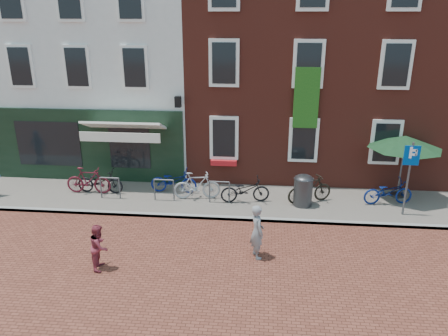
# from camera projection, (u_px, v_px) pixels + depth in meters

# --- Properties ---
(ground) EXTENTS (80.00, 80.00, 0.00)m
(ground) POSITION_uv_depth(u_px,v_px,m) (201.00, 219.00, 14.44)
(ground) COLOR brown
(sidewalk) EXTENTS (24.00, 3.00, 0.10)m
(sidewalk) POSITION_uv_depth(u_px,v_px,m) (234.00, 201.00, 15.74)
(sidewalk) COLOR slate
(sidewalk) RESTS_ON ground
(building_stucco) EXTENTS (8.00, 8.00, 9.00)m
(building_stucco) POSITION_uv_depth(u_px,v_px,m) (114.00, 59.00, 19.89)
(building_stucco) COLOR silver
(building_stucco) RESTS_ON ground
(building_brick_mid) EXTENTS (6.00, 8.00, 10.00)m
(building_brick_mid) POSITION_uv_depth(u_px,v_px,m) (266.00, 48.00, 19.10)
(building_brick_mid) COLOR maroon
(building_brick_mid) RESTS_ON ground
(building_brick_right) EXTENTS (6.00, 8.00, 10.00)m
(building_brick_right) POSITION_uv_depth(u_px,v_px,m) (406.00, 50.00, 18.57)
(building_brick_right) COLOR maroon
(building_brick_right) RESTS_ON ground
(litter_bin) EXTENTS (0.66, 0.66, 1.21)m
(litter_bin) POSITION_uv_depth(u_px,v_px,m) (303.00, 189.00, 15.08)
(litter_bin) COLOR #37383A
(litter_bin) RESTS_ON sidewalk
(parking_sign) EXTENTS (0.50, 0.08, 2.54)m
(parking_sign) POSITION_uv_depth(u_px,v_px,m) (410.00, 167.00, 14.00)
(parking_sign) COLOR #4C4C4F
(parking_sign) RESTS_ON sidewalk
(parasol) EXTENTS (2.61, 2.61, 2.42)m
(parasol) POSITION_uv_depth(u_px,v_px,m) (405.00, 140.00, 15.29)
(parasol) COLOR #4C4C4F
(parasol) RESTS_ON sidewalk
(woman) EXTENTS (0.57, 0.68, 1.59)m
(woman) POSITION_uv_depth(u_px,v_px,m) (257.00, 231.00, 12.00)
(woman) COLOR gray
(woman) RESTS_ON ground
(boy) EXTENTS (0.55, 0.67, 1.28)m
(boy) POSITION_uv_depth(u_px,v_px,m) (99.00, 247.00, 11.53)
(boy) COLOR maroon
(boy) RESTS_ON ground
(bicycle_0) EXTENTS (1.77, 0.67, 0.92)m
(bicycle_0) POSITION_uv_depth(u_px,v_px,m) (100.00, 181.00, 16.17)
(bicycle_0) COLOR black
(bicycle_0) RESTS_ON sidewalk
(bicycle_1) EXTENTS (1.70, 0.49, 1.02)m
(bicycle_1) POSITION_uv_depth(u_px,v_px,m) (88.00, 180.00, 16.12)
(bicycle_1) COLOR #57131F
(bicycle_1) RESTS_ON sidewalk
(bicycle_2) EXTENTS (1.76, 0.63, 0.92)m
(bicycle_2) POSITION_uv_depth(u_px,v_px,m) (174.00, 181.00, 16.22)
(bicycle_2) COLOR navy
(bicycle_2) RESTS_ON sidewalk
(bicycle_3) EXTENTS (1.75, 0.72, 1.02)m
(bicycle_3) POSITION_uv_depth(u_px,v_px,m) (197.00, 186.00, 15.64)
(bicycle_3) COLOR #A3A3A5
(bicycle_3) RESTS_ON sidewalk
(bicycle_4) EXTENTS (1.83, 0.92, 0.92)m
(bicycle_4) POSITION_uv_depth(u_px,v_px,m) (245.00, 190.00, 15.38)
(bicycle_4) COLOR black
(bicycle_4) RESTS_ON sidewalk
(bicycle_5) EXTENTS (1.75, 1.11, 1.02)m
(bicycle_5) POSITION_uv_depth(u_px,v_px,m) (310.00, 189.00, 15.33)
(bicycle_5) COLOR black
(bicycle_5) RESTS_ON sidewalk
(bicycle_6) EXTENTS (1.83, 0.91, 0.92)m
(bicycle_6) POSITION_uv_depth(u_px,v_px,m) (388.00, 192.00, 15.23)
(bicycle_6) COLOR navy
(bicycle_6) RESTS_ON sidewalk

